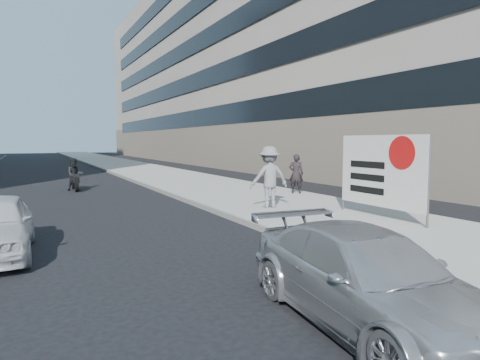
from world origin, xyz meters
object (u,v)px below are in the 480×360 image
pedestrian_woman (296,174)px  parked_sedan (366,278)px  motorcycle (75,176)px  jogger (269,177)px  protest_banner (381,171)px

pedestrian_woman → parked_sedan: pedestrian_woman is taller
pedestrian_woman → motorcycle: 9.83m
jogger → motorcycle: size_ratio=0.92×
parked_sedan → motorcycle: motorcycle is taller
jogger → motorcycle: jogger is taller
protest_banner → motorcycle: protest_banner is taller
pedestrian_woman → motorcycle: (-7.52, 6.33, -0.28)m
jogger → pedestrian_woman: jogger is taller
jogger → protest_banner: size_ratio=0.62×
jogger → protest_banner: (1.74, -2.87, 0.31)m
parked_sedan → jogger: bearing=72.6°
pedestrian_woman → parked_sedan: (-5.83, -10.14, -0.36)m
jogger → motorcycle: bearing=-55.1°
parked_sedan → pedestrian_woman: bearing=64.9°
pedestrian_woman → protest_banner: bearing=116.9°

